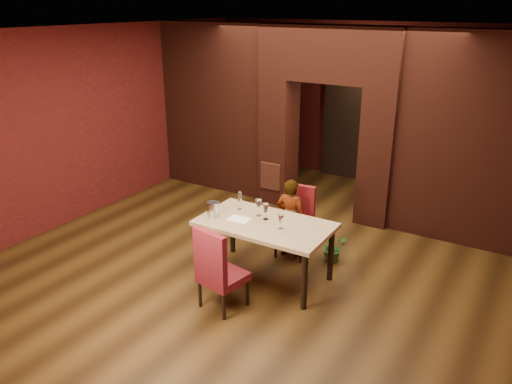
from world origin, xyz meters
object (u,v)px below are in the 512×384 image
(chair_near, at_px, (223,267))
(wine_glass_c, at_px, (281,222))
(wine_bucket, at_px, (213,209))
(potted_plant, at_px, (333,247))
(dining_table, at_px, (265,250))
(chair_far, at_px, (294,222))
(wine_glass_a, at_px, (259,208))
(water_bottle, at_px, (240,200))
(person_seated, at_px, (290,218))
(wine_glass_b, at_px, (266,212))

(chair_near, distance_m, wine_glass_c, 0.95)
(chair_near, distance_m, wine_bucket, 0.99)
(chair_near, bearing_deg, potted_plant, -101.17)
(dining_table, distance_m, chair_far, 0.80)
(chair_near, bearing_deg, wine_glass_a, -73.90)
(wine_glass_a, relative_size, water_bottle, 0.85)
(person_seated, relative_size, water_bottle, 4.51)
(chair_far, distance_m, wine_glass_a, 0.80)
(wine_glass_c, distance_m, potted_plant, 1.26)
(wine_glass_b, height_order, wine_glass_c, wine_glass_b)
(person_seated, distance_m, potted_plant, 0.75)
(wine_glass_b, bearing_deg, potted_plant, 52.31)
(wine_glass_a, bearing_deg, wine_glass_b, -22.08)
(chair_far, distance_m, chair_near, 1.66)
(wine_glass_b, distance_m, wine_bucket, 0.72)
(wine_bucket, bearing_deg, wine_glass_a, 33.48)
(wine_glass_c, bearing_deg, wine_bucket, -172.51)
(dining_table, xyz_separation_m, person_seated, (-0.01, 0.74, 0.19))
(person_seated, bearing_deg, wine_glass_a, 68.08)
(water_bottle, bearing_deg, wine_glass_c, -18.49)
(wine_glass_c, bearing_deg, chair_near, -113.57)
(wine_bucket, distance_m, potted_plant, 1.86)
(water_bottle, bearing_deg, potted_plant, 32.31)
(dining_table, distance_m, chair_near, 0.87)
(water_bottle, distance_m, potted_plant, 1.54)
(chair_near, bearing_deg, water_bottle, -57.17)
(chair_near, xyz_separation_m, potted_plant, (0.68, 1.78, -0.33))
(chair_far, bearing_deg, potted_plant, 7.65)
(wine_bucket, bearing_deg, person_seated, 53.27)
(chair_far, height_order, chair_near, chair_near)
(person_seated, distance_m, wine_glass_a, 0.70)
(wine_glass_a, distance_m, wine_bucket, 0.62)
(chair_near, xyz_separation_m, water_bottle, (-0.46, 1.07, 0.41))
(wine_glass_a, height_order, potted_plant, wine_glass_a)
(dining_table, bearing_deg, wine_glass_a, 140.79)
(chair_far, bearing_deg, wine_bucket, -131.13)
(dining_table, height_order, potted_plant, dining_table)
(chair_far, xyz_separation_m, chair_near, (-0.10, -1.66, 0.02))
(chair_near, bearing_deg, wine_glass_b, -82.31)
(chair_near, bearing_deg, wine_glass_c, -103.95)
(dining_table, relative_size, wine_glass_c, 8.98)
(chair_far, relative_size, wine_glass_a, 4.56)
(person_seated, height_order, potted_plant, person_seated)
(wine_glass_b, bearing_deg, person_seated, 87.05)
(dining_table, height_order, chair_near, chair_near)
(dining_table, relative_size, wine_glass_a, 7.70)
(person_seated, bearing_deg, chair_far, -123.89)
(chair_far, height_order, water_bottle, water_bottle)
(dining_table, distance_m, wine_bucket, 0.89)
(wine_glass_c, xyz_separation_m, water_bottle, (-0.81, 0.27, 0.04))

